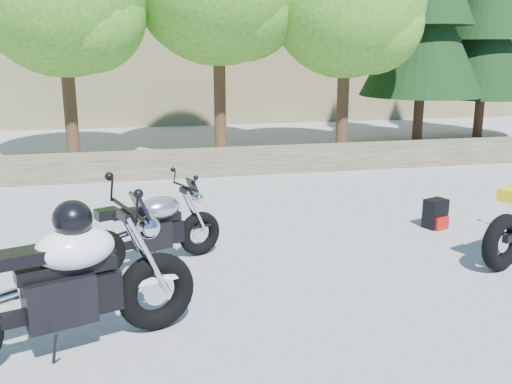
% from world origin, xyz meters
% --- Properties ---
extents(ground, '(90.00, 90.00, 0.00)m').
position_xyz_m(ground, '(0.00, 0.00, 0.00)').
color(ground, gray).
rests_on(ground, ground).
extents(stone_wall, '(22.00, 0.55, 0.50)m').
position_xyz_m(stone_wall, '(0.00, 5.50, 0.25)').
color(stone_wall, '#4E4134').
rests_on(stone_wall, ground).
extents(tree_decid_right, '(3.54, 3.54, 5.41)m').
position_xyz_m(tree_decid_right, '(3.71, 6.94, 3.50)').
color(tree_decid_right, '#382314').
rests_on(tree_decid_right, ground).
extents(conifer_far, '(2.82, 2.82, 6.27)m').
position_xyz_m(conifer_far, '(8.40, 8.80, 3.27)').
color(conifer_far, '#382314').
rests_on(conifer_far, ground).
extents(silver_bike, '(1.69, 0.85, 0.90)m').
position_xyz_m(silver_bike, '(-1.07, 0.74, 0.44)').
color(silver_bike, black).
rests_on(silver_bike, ground).
extents(white_bike, '(2.27, 1.02, 1.30)m').
position_xyz_m(white_bike, '(-1.89, -1.11, 0.64)').
color(white_bike, black).
rests_on(white_bike, ground).
extents(backpack, '(0.36, 0.34, 0.41)m').
position_xyz_m(backpack, '(2.87, 1.34, 0.20)').
color(backpack, black).
rests_on(backpack, ground).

